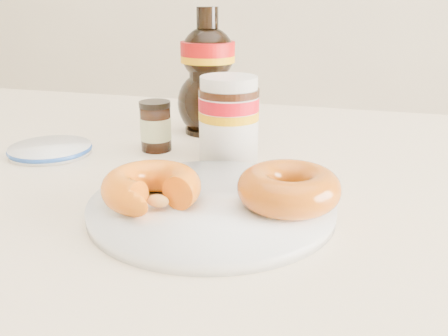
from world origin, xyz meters
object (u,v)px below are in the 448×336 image
(blue_rim_saucer, at_px, (50,149))
(dining_table, at_px, (193,223))
(dark_jar, at_px, (156,127))
(plate, at_px, (212,205))
(nutella_jar, at_px, (229,116))
(syrup_bottle, at_px, (208,72))
(donut_whole, at_px, (289,188))
(donut_bitten, at_px, (152,187))

(blue_rim_saucer, bearing_deg, dining_table, -1.61)
(dark_jar, bearing_deg, plate, -52.38)
(nutella_jar, bearing_deg, syrup_bottle, 118.78)
(dark_jar, bearing_deg, blue_rim_saucer, -156.98)
(dining_table, distance_m, blue_rim_saucer, 0.25)
(syrup_bottle, height_order, dark_jar, syrup_bottle)
(dining_table, bearing_deg, nutella_jar, 55.79)
(plate, height_order, blue_rim_saucer, plate)
(blue_rim_saucer, bearing_deg, donut_whole, -17.85)
(plate, distance_m, syrup_bottle, 0.35)
(dining_table, height_order, donut_whole, donut_whole)
(syrup_bottle, relative_size, dark_jar, 2.75)
(donut_whole, xyz_separation_m, nutella_jar, (-0.12, 0.17, 0.03))
(plate, height_order, dark_jar, dark_jar)
(donut_whole, bearing_deg, blue_rim_saucer, 162.15)
(donut_bitten, relative_size, donut_whole, 0.97)
(dining_table, bearing_deg, blue_rim_saucer, 178.39)
(plate, bearing_deg, donut_bitten, -156.93)
(donut_whole, bearing_deg, dark_jar, 141.67)
(plate, xyz_separation_m, nutella_jar, (-0.03, 0.18, 0.06))
(nutella_jar, height_order, blue_rim_saucer, nutella_jar)
(donut_bitten, xyz_separation_m, nutella_jar, (0.03, 0.21, 0.03))
(plate, xyz_separation_m, blue_rim_saucer, (-0.30, 0.13, -0.00))
(blue_rim_saucer, bearing_deg, nutella_jar, 10.31)
(plate, relative_size, donut_whole, 2.45)
(nutella_jar, bearing_deg, dining_table, -124.21)
(donut_bitten, bearing_deg, syrup_bottle, 108.74)
(dining_table, relative_size, plate, 5.07)
(donut_bitten, bearing_deg, blue_rim_saucer, 157.51)
(dining_table, height_order, syrup_bottle, syrup_bottle)
(dining_table, height_order, dark_jar, dark_jar)
(donut_bitten, height_order, syrup_bottle, syrup_bottle)
(plate, distance_m, donut_bitten, 0.07)
(plate, bearing_deg, blue_rim_saucer, 155.89)
(donut_bitten, relative_size, syrup_bottle, 0.52)
(plate, bearing_deg, syrup_bottle, 108.34)
(dining_table, relative_size, blue_rim_saucer, 11.19)
(nutella_jar, bearing_deg, blue_rim_saucer, -169.69)
(plate, xyz_separation_m, dark_jar, (-0.15, 0.20, 0.03))
(plate, xyz_separation_m, syrup_bottle, (-0.11, 0.32, 0.10))
(donut_whole, xyz_separation_m, dark_jar, (-0.24, 0.19, 0.00))
(blue_rim_saucer, bearing_deg, donut_bitten, -33.74)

